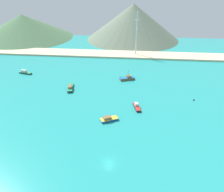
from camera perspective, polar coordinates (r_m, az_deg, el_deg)
ground at (r=97.71m, az=1.10°, el=-4.52°), size 260.00×280.00×0.50m
fishing_boat_0 at (r=101.05m, az=6.55°, el=-2.80°), size 3.84×7.83×2.23m
fishing_boat_1 at (r=128.35m, az=4.05°, el=4.71°), size 9.26×5.87×5.83m
fishing_boat_3 at (r=92.07m, az=-0.86°, el=-6.09°), size 7.93×5.73×2.12m
fishing_boat_5 at (r=147.05m, az=-22.00°, el=5.84°), size 8.69×3.98×2.39m
fishing_boat_7 at (r=119.50m, az=-10.94°, el=2.23°), size 4.50×10.72×2.35m
buoy_0 at (r=114.25m, az=20.80°, el=-0.99°), size 0.90×0.90×0.90m
beach_strip at (r=170.44m, az=3.34°, el=10.91°), size 247.00×16.64×1.20m
hill_west at (r=235.94m, az=-22.37°, el=16.67°), size 93.52×93.52×22.03m
hill_central at (r=215.58m, az=5.59°, el=18.95°), size 87.75×87.75×32.05m
radio_tower at (r=166.65m, az=6.51°, el=16.01°), size 3.22×2.58×32.20m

